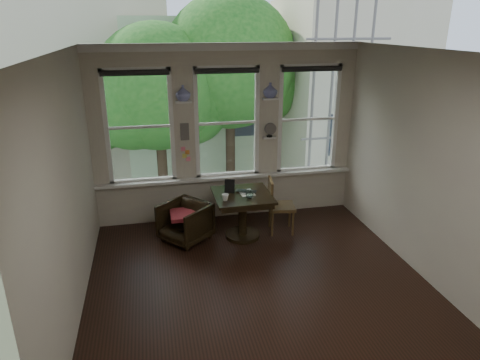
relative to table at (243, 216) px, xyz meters
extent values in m
plane|color=black|center=(-0.07, -1.32, -0.38)|extent=(4.50, 4.50, 0.00)
plane|color=silver|center=(-0.07, -1.32, 2.62)|extent=(4.50, 4.50, 0.00)
plane|color=#BCAEA0|center=(-0.07, 0.93, 1.12)|extent=(4.50, 0.00, 4.50)
plane|color=#BCAEA0|center=(-0.07, -3.57, 1.12)|extent=(4.50, 0.00, 4.50)
plane|color=#BCAEA0|center=(-2.32, -1.32, 1.12)|extent=(0.00, 4.50, 4.50)
plane|color=#BCAEA0|center=(2.18, -1.32, 1.12)|extent=(0.00, 4.50, 4.50)
cube|color=white|center=(-0.80, 0.83, 1.73)|extent=(0.26, 0.16, 0.03)
cube|color=white|center=(0.65, 0.83, 1.73)|extent=(0.26, 0.16, 0.03)
cube|color=#59544F|center=(-0.80, 0.86, 1.23)|extent=(0.14, 0.06, 0.28)
imported|color=silver|center=(-0.80, 0.83, 1.86)|extent=(0.24, 0.24, 0.25)
imported|color=silver|center=(0.65, 0.83, 1.86)|extent=(0.24, 0.24, 0.25)
imported|color=black|center=(-0.92, 0.08, -0.06)|extent=(0.97, 0.97, 0.63)
cube|color=maroon|center=(-0.92, 0.08, 0.08)|extent=(0.45, 0.45, 0.06)
imported|color=black|center=(0.05, 0.03, 0.39)|extent=(0.39, 0.33, 0.03)
imported|color=white|center=(-0.31, -0.19, 0.43)|extent=(0.13, 0.13, 0.10)
imported|color=white|center=(0.07, -0.18, 0.42)|extent=(0.14, 0.14, 0.09)
cube|color=black|center=(-0.19, 0.11, 0.48)|extent=(0.18, 0.12, 0.22)
cube|color=silver|center=(0.07, 0.04, 0.38)|extent=(0.24, 0.31, 0.00)
camera|label=1|loc=(-1.35, -6.11, 2.92)|focal=32.00mm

